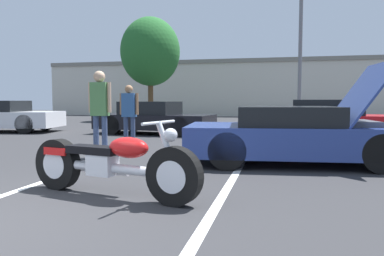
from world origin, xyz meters
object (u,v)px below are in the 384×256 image
(tree_background, at_px, (150,52))
(parked_car_mid_row, at_px, (154,118))
(light_pole, at_px, (302,29))
(motorcycle, at_px, (111,164))
(show_car_hood_open, at_px, (296,135))
(spectator_near_motorcycle, at_px, (100,106))
(parked_car_right_row, at_px, (333,121))
(parked_car_left_row, at_px, (1,117))
(spectator_by_show_car, at_px, (129,110))

(tree_background, bearing_deg, parked_car_mid_row, -69.89)
(light_pole, bearing_deg, motorcycle, -102.13)
(show_car_hood_open, distance_m, spectator_near_motorcycle, 4.10)
(motorcycle, relative_size, parked_car_right_row, 0.54)
(light_pole, relative_size, motorcycle, 3.35)
(tree_background, distance_m, spectator_near_motorcycle, 15.43)
(parked_car_left_row, relative_size, spectator_by_show_car, 2.85)
(tree_background, xyz_separation_m, parked_car_left_row, (-2.89, -9.35, -3.60))
(show_car_hood_open, xyz_separation_m, parked_car_mid_row, (-4.81, 5.55, 0.00))
(light_pole, relative_size, spectator_near_motorcycle, 4.52)
(parked_car_right_row, relative_size, parked_car_mid_row, 1.06)
(light_pole, relative_size, show_car_hood_open, 1.94)
(light_pole, height_order, parked_car_mid_row, light_pole)
(parked_car_mid_row, bearing_deg, show_car_hood_open, -42.58)
(motorcycle, relative_size, spectator_by_show_car, 1.53)
(light_pole, bearing_deg, parked_car_left_row, -152.43)
(tree_background, relative_size, show_car_hood_open, 1.46)
(light_pole, distance_m, parked_car_mid_row, 8.80)
(tree_background, relative_size, parked_car_mid_row, 1.43)
(parked_car_right_row, xyz_separation_m, parked_car_mid_row, (-6.13, 0.67, -0.03))
(light_pole, bearing_deg, tree_background, 159.37)
(show_car_hood_open, height_order, parked_car_mid_row, show_car_hood_open)
(light_pole, distance_m, parked_car_left_row, 13.70)
(parked_car_right_row, xyz_separation_m, spectator_by_show_car, (-5.51, -3.10, 0.37))
(light_pole, bearing_deg, show_car_hood_open, -93.41)
(show_car_hood_open, bearing_deg, parked_car_right_row, 69.11)
(parked_car_mid_row, bearing_deg, tree_background, 116.58)
(parked_car_right_row, bearing_deg, light_pole, 103.29)
(parked_car_right_row, distance_m, parked_car_left_row, 12.27)
(motorcycle, distance_m, parked_car_right_row, 8.83)
(spectator_near_motorcycle, bearing_deg, spectator_by_show_car, 94.13)
(tree_background, height_order, spectator_near_motorcycle, tree_background)
(show_car_hood_open, bearing_deg, light_pole, 80.74)
(parked_car_mid_row, distance_m, spectator_near_motorcycle, 5.77)
(tree_background, height_order, parked_car_left_row, tree_background)
(parked_car_left_row, bearing_deg, tree_background, 63.63)
(show_car_hood_open, height_order, parked_car_left_row, show_car_hood_open)
(motorcycle, height_order, show_car_hood_open, show_car_hood_open)
(motorcycle, relative_size, spectator_near_motorcycle, 1.35)
(light_pole, xyz_separation_m, spectator_by_show_car, (-4.86, -9.36, -3.61))
(light_pole, bearing_deg, spectator_by_show_car, -117.45)
(light_pole, bearing_deg, spectator_near_motorcycle, -112.70)
(parked_car_left_row, bearing_deg, motorcycle, -53.01)
(parked_car_right_row, height_order, parked_car_left_row, parked_car_right_row)
(parked_car_right_row, relative_size, spectator_by_show_car, 2.87)
(parked_car_right_row, xyz_separation_m, spectator_near_motorcycle, (-5.37, -5.03, 0.52))
(show_car_hood_open, xyz_separation_m, parked_car_right_row, (1.31, 4.88, 0.03))
(show_car_hood_open, height_order, spectator_near_motorcycle, show_car_hood_open)
(tree_background, xyz_separation_m, parked_car_mid_row, (3.25, -8.88, -3.62))
(light_pole, bearing_deg, parked_car_right_row, -84.10)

